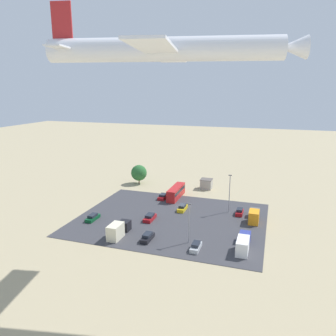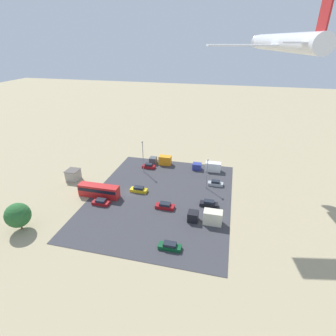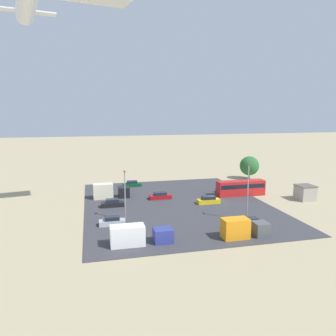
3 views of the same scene
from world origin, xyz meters
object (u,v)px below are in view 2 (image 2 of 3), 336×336
parked_car_2 (209,204)px  parked_car_4 (149,166)px  airplane (281,43)px  parked_truck_1 (208,167)px  parked_truck_0 (162,160)px  parked_car_1 (165,206)px  parked_car_5 (170,246)px  parked_truck_2 (207,217)px  shed_building (73,175)px  parked_car_6 (139,190)px  parked_car_0 (101,202)px  bus (99,190)px  parked_car_3 (215,183)px

parked_car_2 → parked_car_4: (-17.43, -21.59, -0.01)m
airplane → parked_truck_1: bearing=130.6°
parked_car_2 → parked_truck_0: 28.04m
parked_car_1 → parked_car_2: (-3.61, 10.70, 0.03)m
parked_car_5 → parked_truck_2: parked_truck_2 is taller
shed_building → parked_car_6: (2.06, 21.63, -0.92)m
parked_car_0 → parked_car_1: parked_car_1 is taller
bus → parked_truck_1: size_ratio=1.23×
bus → parked_car_2: 29.53m
parked_car_4 → parked_truck_1: 19.63m
parked_car_5 → parked_truck_0: bearing=17.2°
parked_car_4 → parked_car_6: (15.07, 1.81, 0.00)m
parked_car_2 → parked_car_5: size_ratio=0.98×
parked_car_2 → airplane: airplane is taller
parked_car_3 → parked_car_5: size_ratio=0.93×
parked_car_4 → parked_truck_2: 32.70m
parked_car_1 → parked_car_6: parked_car_6 is taller
parked_car_6 → parked_truck_0: parked_truck_0 is taller
shed_building → bus: bus is taller
bus → parked_car_6: bus is taller
parked_car_3 → bus: bearing=114.0°
bus → parked_car_6: 10.81m
shed_building → parked_car_2: (4.42, 41.41, -0.91)m
shed_building → parked_car_5: size_ratio=0.81×
parked_car_3 → parked_car_4: (-6.37, -22.44, 0.03)m
parked_car_6 → parked_car_1: bearing=-123.3°
parked_truck_0 → parked_truck_1: parked_truck_0 is taller
parked_car_4 → parked_car_5: size_ratio=0.89×
parked_car_2 → parked_car_4: bearing=51.1°
bus → airplane: bearing=105.6°
parked_car_5 → parked_car_1: bearing=18.2°
parked_car_6 → parked_truck_2: (9.27, 20.01, 0.86)m
parked_car_1 → parked_car_6: size_ratio=1.00×
parked_car_5 → parked_car_2: bearing=-19.8°
bus → airplane: 56.06m
bus → parked_car_2: bus is taller
parked_car_4 → parked_car_6: bearing=6.9°
parked_car_3 → parked_car_5: bearing=166.0°
shed_building → parked_car_0: size_ratio=0.86×
parked_car_1 → parked_car_5: (13.65, 4.50, -0.02)m
bus → parked_truck_2: bearing=81.3°
parked_car_1 → parked_car_2: parked_car_2 is taller
parked_car_3 → parked_car_6: 22.38m
parked_car_5 → parked_car_3: bearing=-14.0°
shed_building → parked_truck_1: bearing=112.0°
parked_car_3 → parked_car_6: size_ratio=0.91×
parked_car_4 → parked_car_6: size_ratio=0.88×
parked_truck_1 → parked_car_2: bearing=-173.8°
bus → parked_car_5: size_ratio=2.37×
parked_car_1 → parked_car_2: 11.29m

